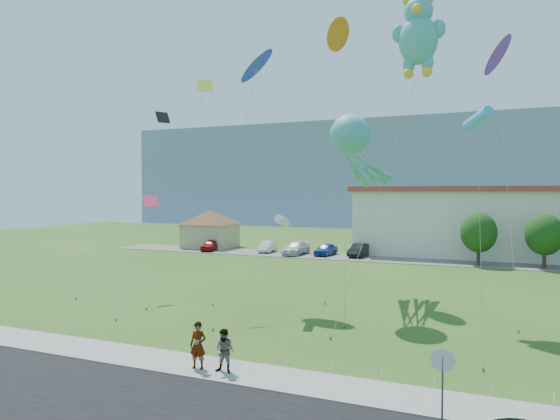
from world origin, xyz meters
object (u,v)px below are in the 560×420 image
(teddy_bear_kite, at_px, (418,34))
(stop_sign, at_px, (443,367))
(parked_car_red, at_px, (211,245))
(octopus_kite, at_px, (356,149))
(pedestrian_right, at_px, (225,351))
(parked_car_blue, at_px, (326,249))
(pedestrian_left, at_px, (198,345))
(parked_car_silver, at_px, (267,247))
(parked_car_black, at_px, (359,250))
(parked_car_white, at_px, (296,248))
(pavilion, at_px, (210,225))

(teddy_bear_kite, bearing_deg, stop_sign, -79.90)
(parked_car_red, height_order, teddy_bear_kite, teddy_bear_kite)
(stop_sign, xyz_separation_m, teddy_bear_kite, (-2.98, 16.71, 15.80))
(parked_car_red, xyz_separation_m, octopus_kite, (24.58, -22.94, 9.55))
(pedestrian_right, xyz_separation_m, parked_car_blue, (-7.71, 38.56, -0.23))
(pedestrian_left, bearing_deg, parked_car_silver, 102.09)
(parked_car_silver, bearing_deg, parked_car_black, -5.91)
(parked_car_silver, distance_m, parked_car_white, 4.24)
(stop_sign, xyz_separation_m, pedestrian_left, (-9.85, 1.14, -0.79))
(pavilion, distance_m, pedestrian_left, 47.43)
(pedestrian_left, relative_size, parked_car_white, 0.38)
(teddy_bear_kite, bearing_deg, pedestrian_right, -109.83)
(pavilion, bearing_deg, parked_car_white, -12.67)
(stop_sign, distance_m, parked_car_white, 43.90)
(parked_car_red, xyz_separation_m, parked_car_black, (19.03, 1.36, 0.03))
(stop_sign, relative_size, pedestrian_left, 1.27)
(parked_car_white, distance_m, teddy_bear_kite, 32.75)
(teddy_bear_kite, bearing_deg, parked_car_black, 111.86)
(parked_car_white, xyz_separation_m, parked_car_blue, (3.56, 0.57, -0.04))
(pavilion, bearing_deg, parked_car_silver, -12.90)
(octopus_kite, bearing_deg, stop_sign, -66.68)
(parked_car_red, bearing_deg, pavilion, 109.54)
(parked_car_silver, relative_size, octopus_kite, 0.32)
(parked_car_white, relative_size, parked_car_blue, 1.24)
(parked_car_silver, bearing_deg, pedestrian_right, -74.43)
(parked_car_white, xyz_separation_m, octopus_kite, (13.06, -23.38, 9.51))
(parked_car_silver, xyz_separation_m, parked_car_blue, (7.71, -0.32, 0.04))
(pavilion, bearing_deg, stop_sign, -51.56)
(pavilion, xyz_separation_m, octopus_kite, (26.71, -26.45, 7.29))
(pedestrian_left, bearing_deg, octopus_kite, 70.28)
(pavilion, xyz_separation_m, parked_car_white, (13.64, -3.07, -2.22))
(parked_car_silver, relative_size, teddy_bear_kite, 0.20)
(pedestrian_left, xyz_separation_m, teddy_bear_kite, (6.88, 15.57, 16.59))
(pavilion, bearing_deg, parked_car_red, -58.75)
(pedestrian_left, distance_m, octopus_kite, 17.56)
(parked_car_red, relative_size, octopus_kite, 0.34)
(octopus_kite, height_order, teddy_bear_kite, teddy_bear_kite)
(pavilion, xyz_separation_m, teddy_bear_kite, (30.52, -25.50, 14.65))
(parked_car_silver, bearing_deg, parked_car_red, -175.82)
(parked_car_red, height_order, parked_car_white, parked_car_white)
(parked_car_red, distance_m, parked_car_silver, 7.49)
(parked_car_silver, xyz_separation_m, parked_car_white, (4.14, -0.89, 0.08))
(stop_sign, bearing_deg, teddy_bear_kite, 100.10)
(parked_car_red, height_order, octopus_kite, octopus_kite)
(pavilion, distance_m, parked_car_blue, 17.53)
(pedestrian_left, xyz_separation_m, octopus_kite, (3.06, 14.62, 9.24))
(pedestrian_left, bearing_deg, parked_car_blue, 91.58)
(parked_car_silver, height_order, parked_car_white, parked_car_white)
(parked_car_blue, bearing_deg, pavilion, 178.61)
(parked_car_red, xyz_separation_m, parked_car_white, (11.52, 0.44, 0.03))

